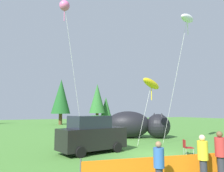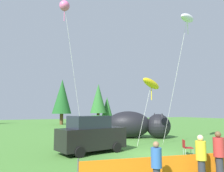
{
  "view_description": "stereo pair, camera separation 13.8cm",
  "coord_description": "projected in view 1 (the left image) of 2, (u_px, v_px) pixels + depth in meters",
  "views": [
    {
      "loc": [
        -7.9,
        -10.33,
        2.57
      ],
      "look_at": [
        0.16,
        5.81,
        4.63
      ],
      "focal_mm": 35.0,
      "sensor_mm": 36.0,
      "label": 1
    },
    {
      "loc": [
        -7.77,
        -10.39,
        2.57
      ],
      "look_at": [
        0.16,
        5.81,
        4.63
      ],
      "focal_mm": 35.0,
      "sensor_mm": 36.0,
      "label": 2
    }
  ],
  "objects": [
    {
      "name": "spectator_in_blue_shirt",
      "position": [
        203.0,
        156.0,
        7.89
      ],
      "size": [
        0.37,
        0.37,
        1.7
      ],
      "color": "#2D2D38",
      "rests_on": "ground"
    },
    {
      "name": "folding_chair",
      "position": [
        187.0,
        146.0,
        12.72
      ],
      "size": [
        0.68,
        0.68,
        0.89
      ],
      "rotation": [
        0.0,
        0.0,
        -0.48
      ],
      "color": "maroon",
      "rests_on": "ground"
    },
    {
      "name": "horizon_tree_mid",
      "position": [
        106.0,
        107.0,
        51.61
      ],
      "size": [
        2.45,
        2.45,
        5.85
      ],
      "color": "brown",
      "rests_on": "ground"
    },
    {
      "name": "horizon_tree_northeast",
      "position": [
        97.0,
        99.0,
        49.3
      ],
      "size": [
        3.64,
        3.64,
        8.68
      ],
      "color": "brown",
      "rests_on": "ground"
    },
    {
      "name": "kite_white_ghost",
      "position": [
        187.0,
        19.0,
        16.89
      ],
      "size": [
        2.85,
        3.12,
        10.4
      ],
      "color": "silver",
      "rests_on": "ground"
    },
    {
      "name": "spectator_in_white_shirt",
      "position": [
        220.0,
        153.0,
        8.22
      ],
      "size": [
        0.39,
        0.39,
        1.8
      ],
      "color": "#2D2D38",
      "rests_on": "ground"
    },
    {
      "name": "ground_plane",
      "position": [
        155.0,
        156.0,
        12.4
      ],
      "size": [
        120.0,
        120.0,
        0.0
      ],
      "primitive_type": "plane",
      "color": "#477F33"
    },
    {
      "name": "parked_car",
      "position": [
        92.0,
        135.0,
        13.53
      ],
      "size": [
        4.45,
        2.54,
        2.27
      ],
      "rotation": [
        0.0,
        0.0,
        0.19
      ],
      "color": "black",
      "rests_on": "ground"
    },
    {
      "name": "spectator_in_grey_shirt",
      "position": [
        159.0,
        164.0,
        7.0
      ],
      "size": [
        0.35,
        0.35,
        1.59
      ],
      "color": "#2D2D38",
      "rests_on": "ground"
    },
    {
      "name": "kite_yellow_hero",
      "position": [
        151.0,
        84.0,
        17.29
      ],
      "size": [
        2.55,
        1.35,
        5.28
      ],
      "color": "silver",
      "rests_on": "ground"
    },
    {
      "name": "horizon_tree_west",
      "position": [
        61.0,
        97.0,
        41.63
      ],
      "size": [
        3.61,
        3.61,
        8.61
      ],
      "color": "brown",
      "rests_on": "ground"
    },
    {
      "name": "kite_pink_octopus",
      "position": [
        65.0,
        6.0,
        17.69
      ],
      "size": [
        2.44,
        1.19,
        11.48
      ],
      "color": "silver",
      "rests_on": "ground"
    },
    {
      "name": "inflatable_cat",
      "position": [
        136.0,
        126.0,
        20.86
      ],
      "size": [
        6.06,
        4.71,
        2.53
      ],
      "rotation": [
        0.0,
        0.0,
        -0.52
      ],
      "color": "black",
      "rests_on": "ground"
    },
    {
      "name": "safety_fence",
      "position": [
        182.0,
        168.0,
        8.14
      ],
      "size": [
        7.52,
        1.42,
        1.0
      ],
      "rotation": [
        0.0,
        0.0,
        -0.18
      ],
      "color": "orange",
      "rests_on": "ground"
    }
  ]
}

